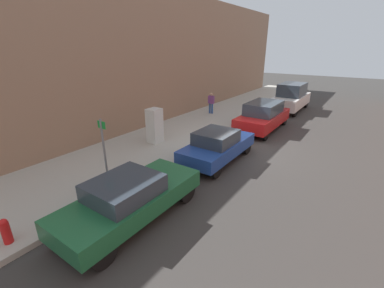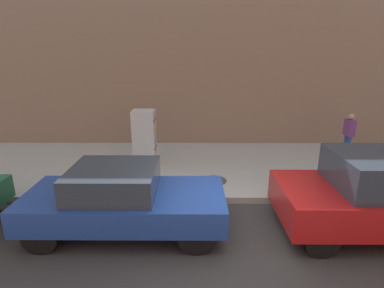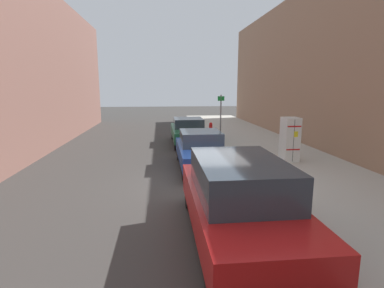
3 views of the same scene
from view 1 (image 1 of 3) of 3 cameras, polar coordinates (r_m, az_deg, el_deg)
name	(u,v)px [view 1 (image 1 of 3)]	position (r m, az deg, el deg)	size (l,w,h in m)	color
ground_plane	(241,148)	(13.43, 10.90, -0.80)	(80.00, 80.00, 0.00)	#383533
sidewalk_slab	(182,133)	(15.21, -2.28, 2.52)	(4.79, 44.00, 0.18)	#B2ADA0
building_facade_near	(137,60)	(16.66, -12.10, 17.80)	(1.83, 39.60, 8.21)	#937056
discarded_refrigerator	(155,126)	(13.34, -8.29, 4.06)	(0.62, 0.70, 1.77)	silver
manhole_cover	(201,136)	(14.42, 1.96, 1.90)	(0.70, 0.70, 0.02)	#47443F
street_sign_post	(105,152)	(8.96, -18.86, -1.66)	(0.36, 0.07, 2.56)	slate
fire_hydrant	(6,231)	(8.26, -36.06, -15.31)	(0.22, 0.22, 0.71)	red
pedestrian_walking_far	(211,102)	(19.26, 4.28, 9.31)	(0.44, 0.22, 1.51)	#2D5193
parked_sedan_green	(130,198)	(7.84, -13.57, -11.54)	(1.80, 4.56, 1.42)	#1E6038
parked_hatchback_blue	(217,145)	(11.49, 5.68, -0.31)	(1.75, 4.15, 1.45)	#23479E
parked_suv_red	(263,116)	(16.43, 15.51, 6.07)	(1.92, 4.79, 1.73)	red
parked_van_white	(291,97)	(22.29, 21.17, 9.68)	(1.93, 4.94, 2.16)	silver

